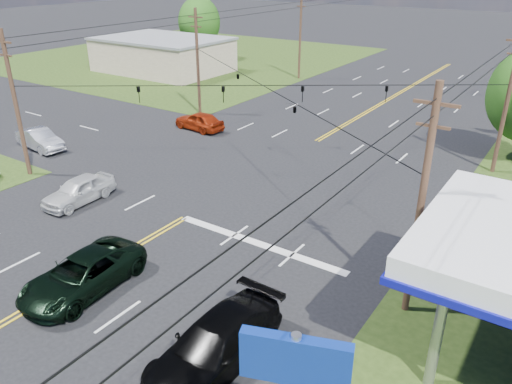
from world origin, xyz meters
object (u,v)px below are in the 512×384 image
Objects in this scene: retail_nw at (163,56)px; suv_black at (215,345)px; pole_left_far at (300,35)px; pickup_white at (79,190)px; pole_sw at (16,103)px; sedan_silver at (40,139)px; pole_ne at (507,101)px; pole_se at (421,203)px; tree_far_l at (199,22)px; pickup_dkgreen at (83,274)px; pole_nw at (198,61)px.

retail_nw is 53.94m from suv_black.
pole_left_far reaches higher than pickup_white.
pole_sw is 2.02× the size of sedan_silver.
pickup_white is (6.43, -0.90, -4.14)m from pole_sw.
suv_black is at bearing -100.45° from pole_ne.
retail_nw is at bearing 118.74° from pole_sw.
pole_sw reaches higher than sedan_silver.
suv_black is at bearing -44.58° from retail_nw.
retail_nw is at bearing 144.21° from pole_se.
pole_se is 2.02× the size of sedan_silver.
pole_se and pole_ne have the same top height.
pole_ne is 1.09× the size of tree_far_l.
pole_left_far is 2.12× the size of sedan_silver.
retail_nw is 1.68× the size of pole_ne.
pickup_white is at bearing -8.00° from pole_sw.
pole_left_far reaches higher than pickup_dkgreen.
pole_se is 9.18m from suv_black.
tree_far_l is at bearing 119.58° from pickup_white.
pickup_dkgreen is at bearing -116.32° from pole_ne.
sedan_silver is at bearing -64.32° from retail_nw.
pole_ne is at bearing -36.16° from pole_left_far.
pickup_dkgreen is (13.87, -43.52, -4.36)m from pole_left_far.
retail_nw is at bearing 136.66° from suv_black.
pickup_dkgreen is (-12.13, -6.52, -4.11)m from pole_se.
pole_nw is at bearing 115.79° from pickup_dkgreen.
pole_left_far reaches higher than retail_nw.
pole_se is at bearing 0.00° from pole_sw.
tree_far_l is (-19.00, 23.00, 0.28)m from pole_nw.
retail_nw is 1.68× the size of pole_nw.
pole_nw is 2.02× the size of sedan_silver.
tree_far_l is 1.91× the size of pickup_white.
pole_sw is 1.00× the size of pole_se.
pole_nw is at bearing 145.30° from pole_se.
pole_sw is 1.64× the size of pickup_dkgreen.
tree_far_l is at bearing 131.42° from suv_black.
pole_ne reaches higher than retail_nw.
pole_nw is 2.08× the size of pickup_white.
pole_nw and pole_ne have the same top height.
pole_se is 1.64× the size of pickup_dkgreen.
pole_nw is (17.00, -13.00, 2.92)m from retail_nw.
tree_far_l is (-19.00, 4.00, 0.03)m from pole_left_far.
pole_sw is 0.95× the size of pole_left_far.
pole_nw is 0.95× the size of pole_left_far.
pole_nw is at bearing 180.00° from pole_ne.
pickup_white is at bearing -80.37° from pole_left_far.
pole_ne reaches higher than tree_far_l.
pole_se is at bearing -90.49° from sedan_silver.
suv_black reaches higher than sedan_silver.
suv_black is (21.42, -6.85, -4.03)m from pole_sw.
retail_nw is 2.76× the size of pickup_dkgreen.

